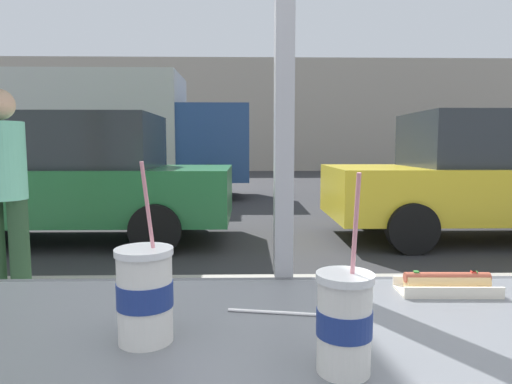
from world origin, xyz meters
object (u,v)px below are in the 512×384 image
at_px(hotdog_tray_near, 447,283).
at_px(box_truck, 109,132).
at_px(soda_cup_left, 344,321).
at_px(parked_car_yellow, 489,177).
at_px(parked_car_green, 67,178).
at_px(pedestrian, 3,187).
at_px(soda_cup_right, 145,293).

distance_m(hotdog_tray_near, box_truck, 11.32).
distance_m(soda_cup_left, parked_car_yellow, 6.47).
xyz_separation_m(parked_car_green, box_truck, (-1.03, 5.37, 0.80)).
xyz_separation_m(box_truck, pedestrian, (1.78, -8.37, -0.65)).
distance_m(parked_car_green, parked_car_yellow, 5.97).
relative_size(box_truck, pedestrian, 4.19).
xyz_separation_m(parked_car_yellow, box_truck, (-7.00, 5.37, 0.79)).
height_order(soda_cup_left, parked_car_yellow, parked_car_yellow).
bearing_deg(soda_cup_right, soda_cup_left, -19.18).
xyz_separation_m(soda_cup_right, hotdog_tray_near, (0.67, 0.25, -0.07)).
distance_m(parked_car_yellow, box_truck, 8.86).
xyz_separation_m(soda_cup_left, parked_car_green, (-2.67, 5.56, -0.18)).
bearing_deg(box_truck, parked_car_green, -79.16).
bearing_deg(hotdog_tray_near, box_truck, 110.89).
xyz_separation_m(hotdog_tray_near, box_truck, (-4.03, 10.55, 0.69)).
relative_size(hotdog_tray_near, parked_car_green, 0.05).
bearing_deg(parked_car_yellow, soda_cup_left, -120.75).
relative_size(soda_cup_left, soda_cup_right, 0.96).
xyz_separation_m(soda_cup_left, box_truck, (-3.69, 10.92, 0.62)).
height_order(soda_cup_left, box_truck, box_truck).
bearing_deg(parked_car_green, hotdog_tray_near, -59.95).
bearing_deg(soda_cup_left, box_truck, 108.68).
bearing_deg(parked_car_green, box_truck, 100.84).
relative_size(soda_cup_left, pedestrian, 0.19).
bearing_deg(parked_car_green, pedestrian, -75.87).
distance_m(hotdog_tray_near, parked_car_yellow, 5.98).
bearing_deg(soda_cup_left, parked_car_yellow, 59.25).
xyz_separation_m(soda_cup_right, parked_car_yellow, (3.64, 5.44, -0.17)).
bearing_deg(hotdog_tray_near, parked_car_yellow, 60.18).
relative_size(hotdog_tray_near, pedestrian, 0.15).
bearing_deg(soda_cup_left, hotdog_tray_near, 47.99).
bearing_deg(box_truck, soda_cup_right, -72.75).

